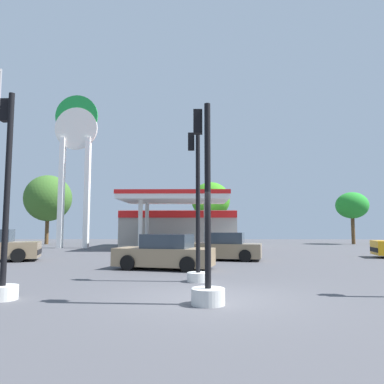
# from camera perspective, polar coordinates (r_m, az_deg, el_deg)

# --- Properties ---
(ground_plane) EXTENTS (90.00, 90.00, 0.00)m
(ground_plane) POSITION_cam_1_polar(r_m,az_deg,el_deg) (9.25, 2.83, -16.11)
(ground_plane) COLOR #47474C
(ground_plane) RESTS_ON ground
(gas_station) EXTENTS (10.50, 11.68, 4.40)m
(gas_station) POSITION_cam_1_polar(r_m,az_deg,el_deg) (33.87, -2.13, -5.01)
(gas_station) COLOR #ADA89E
(gas_station) RESTS_ON ground
(station_pole_sign) EXTENTS (3.64, 0.56, 13.07)m
(station_pole_sign) POSITION_cam_1_polar(r_m,az_deg,el_deg) (32.96, -17.66, 6.14)
(station_pole_sign) COLOR white
(station_pole_sign) RESTS_ON ground
(car_0) EXTENTS (4.28, 2.48, 1.44)m
(car_0) POSITION_cam_1_polar(r_m,az_deg,el_deg) (19.49, 4.83, -8.60)
(car_0) COLOR black
(car_0) RESTS_ON ground
(car_2) EXTENTS (4.27, 2.59, 1.43)m
(car_2) POSITION_cam_1_polar(r_m,az_deg,el_deg) (15.29, -4.27, -9.47)
(car_2) COLOR black
(car_2) RESTS_ON ground
(traffic_signal_1) EXTENTS (0.71, 0.71, 4.91)m
(traffic_signal_1) POSITION_cam_1_polar(r_m,az_deg,el_deg) (11.76, 0.80, -6.36)
(traffic_signal_1) COLOR silver
(traffic_signal_1) RESTS_ON ground
(traffic_signal_2) EXTENTS (0.75, 0.75, 4.56)m
(traffic_signal_2) POSITION_cam_1_polar(r_m,az_deg,el_deg) (8.31, 2.31, -8.94)
(traffic_signal_2) COLOR silver
(traffic_signal_2) RESTS_ON ground
(traffic_signal_3) EXTENTS (0.71, 0.71, 5.02)m
(traffic_signal_3) POSITION_cam_1_polar(r_m,az_deg,el_deg) (9.92, -27.15, -6.24)
(traffic_signal_3) COLOR silver
(traffic_signal_3) RESTS_ON ground
(tree_0) EXTENTS (4.75, 4.75, 7.09)m
(tree_0) POSITION_cam_1_polar(r_m,az_deg,el_deg) (40.60, -21.47, -0.91)
(tree_0) COLOR brown
(tree_0) RESTS_ON ground
(tree_1) EXTENTS (4.15, 4.15, 6.60)m
(tree_1) POSITION_cam_1_polar(r_m,az_deg,el_deg) (39.72, 2.91, -1.28)
(tree_1) COLOR brown
(tree_1) RESTS_ON ground
(tree_2) EXTENTS (3.27, 3.27, 5.35)m
(tree_2) POSITION_cam_1_polar(r_m,az_deg,el_deg) (41.44, 23.62, -1.96)
(tree_2) COLOR brown
(tree_2) RESTS_ON ground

